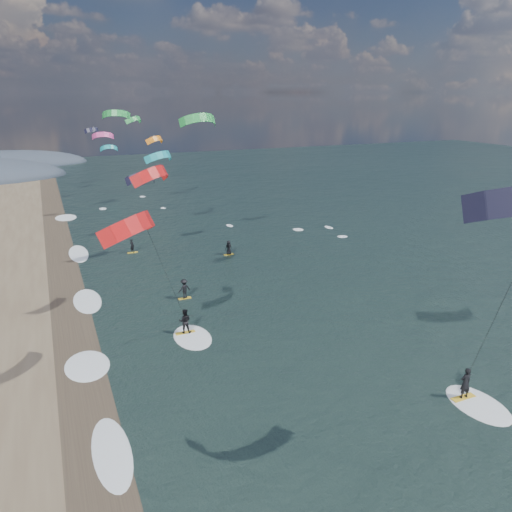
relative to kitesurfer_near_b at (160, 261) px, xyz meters
name	(u,v)px	position (x,y,z in m)	size (l,w,h in m)	color
ground	(376,469)	(6.91, -12.64, -7.28)	(260.00, 260.00, 0.00)	black
wet_sand_strip	(87,411)	(-5.09, -2.64, -7.28)	(3.00, 240.00, 0.00)	#382D23
kitesurfer_near_b	(160,261)	(0.00, 0.00, 0.00)	(7.13, 9.36, 11.46)	gold
far_kitesurfers	(189,269)	(5.87, 15.56, -6.44)	(10.60, 15.51, 1.77)	gold
bg_kite_field	(135,136)	(6.22, 41.83, 3.88)	(12.46, 73.14, 8.90)	orange
shoreline_surf	(100,365)	(-3.89, 2.11, -7.28)	(2.40, 79.40, 0.11)	white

